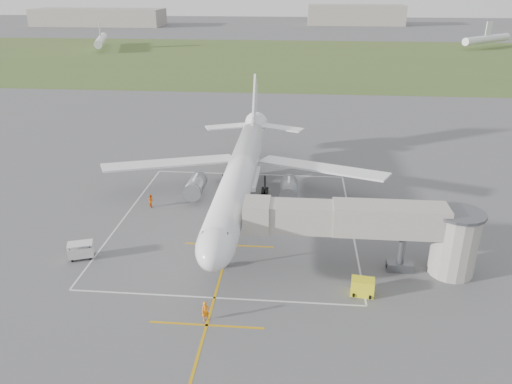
# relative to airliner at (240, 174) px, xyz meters

# --- Properties ---
(ground) EXTENTS (700.00, 700.00, 0.00)m
(ground) POSITION_rel_airliner_xyz_m (0.00, -0.75, -4.39)
(ground) COLOR #515153
(ground) RESTS_ON ground
(grass_strip) EXTENTS (700.00, 120.00, 0.02)m
(grass_strip) POSITION_rel_airliner_xyz_m (0.00, 129.25, -4.38)
(grass_strip) COLOR #435927
(grass_strip) RESTS_ON ground
(apron_markings) EXTENTS (28.20, 60.00, 0.01)m
(apron_markings) POSITION_rel_airliner_xyz_m (0.00, -6.57, -4.38)
(apron_markings) COLOR #C68F0B
(apron_markings) RESTS_ON ground
(airliner) EXTENTS (38.93, 46.75, 13.52)m
(airliner) POSITION_rel_airliner_xyz_m (0.00, 0.00, 0.00)
(airliner) COLOR white
(airliner) RESTS_ON ground
(jet_bridge) EXTENTS (23.40, 5.00, 7.20)m
(jet_bridge) POSITION_rel_airliner_xyz_m (15.72, -14.25, 0.35)
(jet_bridge) COLOR gray
(jet_bridge) RESTS_ON ground
(gpu_unit) EXTENTS (2.31, 1.76, 1.61)m
(gpu_unit) POSITION_rel_airliner_xyz_m (13.76, -18.91, -3.60)
(gpu_unit) COLOR yellow
(gpu_unit) RESTS_ON ground
(baggage_cart) EXTENTS (2.92, 2.30, 1.78)m
(baggage_cart) POSITION_rel_airliner_xyz_m (-15.26, -14.90, -3.48)
(baggage_cart) COLOR silver
(baggage_cart) RESTS_ON ground
(ramp_worker_nose) EXTENTS (0.80, 0.70, 1.85)m
(ramp_worker_nose) POSITION_rel_airliner_xyz_m (-0.19, -24.06, -3.47)
(ramp_worker_nose) COLOR orange
(ramp_worker_nose) RESTS_ON ground
(ramp_worker_wing) EXTENTS (1.01, 1.04, 1.69)m
(ramp_worker_wing) POSITION_rel_airliner_xyz_m (-11.55, -1.49, -3.55)
(ramp_worker_wing) COLOR #E25907
(ramp_worker_wing) RESTS_ON ground
(distant_hangars) EXTENTS (345.00, 49.00, 12.00)m
(distant_hangars) POSITION_rel_airliner_xyz_m (-16.15, 264.44, 0.78)
(distant_hangars) COLOR gray
(distant_hangars) RESTS_ON ground
(distant_aircraft) EXTENTS (181.68, 45.88, 8.85)m
(distant_aircraft) POSITION_rel_airliner_xyz_m (4.23, 160.40, -0.80)
(distant_aircraft) COLOR white
(distant_aircraft) RESTS_ON ground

